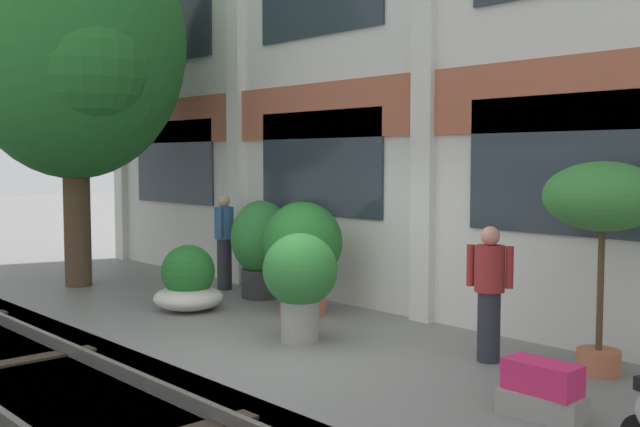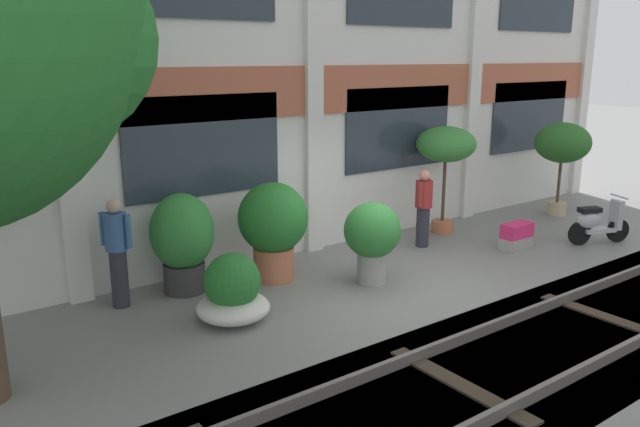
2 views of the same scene
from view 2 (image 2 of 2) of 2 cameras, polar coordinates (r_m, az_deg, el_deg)
name	(u,v)px [view 2 (image 2 of 2)]	position (r m, az deg, el deg)	size (l,w,h in m)	color
ground_plane	(409,289)	(10.42, 8.12, -6.87)	(80.00, 80.00, 0.00)	slate
apartment_facade	(304,24)	(12.03, -1.47, 16.94)	(18.27, 0.64, 8.64)	silver
rail_tracks	(545,356)	(8.98, 19.88, -12.13)	(25.91, 2.80, 0.43)	#4C473F
potted_plant_glazed_jar	(182,238)	(10.19, -12.47, -2.22)	(1.02, 1.02, 1.63)	#333333
potted_plant_wide_bowl	(233,293)	(9.11, -7.98, -7.20)	(1.06, 1.06, 1.01)	beige
potted_plant_ribbed_drum	(372,235)	(10.40, 4.79, -1.99)	(0.95, 0.95, 1.38)	gray
potted_plant_square_trough	(517,237)	(12.98, 17.53, -2.02)	(0.79, 0.46, 0.51)	gray
potted_plant_tall_urn	(562,145)	(15.78, 21.29, 5.83)	(1.29, 1.29, 2.22)	tan
potted_plant_stone_basin	(273,224)	(10.52, -4.31, -0.99)	(1.18, 1.18, 1.69)	#B76647
potted_plant_low_pan	(446,148)	(13.44, 11.43, 5.87)	(1.25, 1.25, 2.30)	#B76647
scooter_near_curb	(597,223)	(13.83, 23.99, -0.78)	(1.31, 0.71, 0.98)	black
resident_by_doorway	(117,249)	(9.83, -18.06, -3.15)	(0.35, 0.44, 1.69)	#282833
resident_watching_tracks	(423,206)	(12.53, 9.44, 0.68)	(0.49, 0.34, 1.56)	#282833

